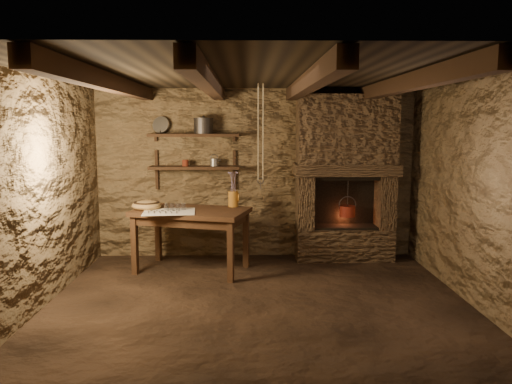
{
  "coord_description": "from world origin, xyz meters",
  "views": [
    {
      "loc": [
        -0.12,
        -5.1,
        1.9
      ],
      "look_at": [
        -0.01,
        0.9,
        1.08
      ],
      "focal_mm": 35.0,
      "sensor_mm": 36.0,
      "label": 1
    }
  ],
  "objects_px": {
    "wooden_bowl": "(147,205)",
    "iron_stockpot": "(204,126)",
    "stoneware_jug": "(233,191)",
    "red_pot": "(347,210)",
    "work_table": "(192,238)"
  },
  "relations": [
    {
      "from": "wooden_bowl",
      "to": "red_pot",
      "type": "height_order",
      "value": "red_pot"
    },
    {
      "from": "wooden_bowl",
      "to": "red_pot",
      "type": "distance_m",
      "value": 2.74
    },
    {
      "from": "red_pot",
      "to": "wooden_bowl",
      "type": "bearing_deg",
      "value": -170.95
    },
    {
      "from": "wooden_bowl",
      "to": "iron_stockpot",
      "type": "bearing_deg",
      "value": 38.05
    },
    {
      "from": "stoneware_jug",
      "to": "wooden_bowl",
      "type": "bearing_deg",
      "value": -166.78
    },
    {
      "from": "stoneware_jug",
      "to": "wooden_bowl",
      "type": "height_order",
      "value": "stoneware_jug"
    },
    {
      "from": "red_pot",
      "to": "work_table",
      "type": "bearing_deg",
      "value": -167.15
    },
    {
      "from": "stoneware_jug",
      "to": "iron_stockpot",
      "type": "height_order",
      "value": "iron_stockpot"
    },
    {
      "from": "stoneware_jug",
      "to": "red_pot",
      "type": "height_order",
      "value": "stoneware_jug"
    },
    {
      "from": "work_table",
      "to": "iron_stockpot",
      "type": "distance_m",
      "value": 1.56
    },
    {
      "from": "work_table",
      "to": "red_pot",
      "type": "distance_m",
      "value": 2.19
    },
    {
      "from": "iron_stockpot",
      "to": "red_pot",
      "type": "xyz_separation_m",
      "value": [
        2.0,
        -0.12,
        -1.16
      ]
    },
    {
      "from": "stoneware_jug",
      "to": "iron_stockpot",
      "type": "distance_m",
      "value": 1.03
    },
    {
      "from": "stoneware_jug",
      "to": "red_pot",
      "type": "relative_size",
      "value": 0.88
    },
    {
      "from": "wooden_bowl",
      "to": "iron_stockpot",
      "type": "xyz_separation_m",
      "value": [
        0.7,
        0.55,
        1.01
      ]
    }
  ]
}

